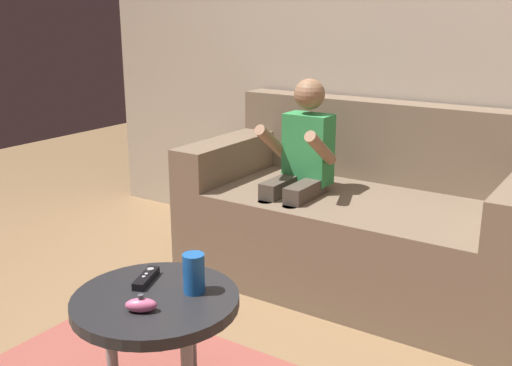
{
  "coord_description": "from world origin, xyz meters",
  "views": [
    {
      "loc": [
        0.88,
        -1.18,
        1.26
      ],
      "look_at": [
        -0.34,
        0.66,
        0.62
      ],
      "focal_mm": 42.05,
      "sensor_mm": 36.0,
      "label": 1
    }
  ],
  "objects_px": {
    "couch": "(363,221)",
    "coffee_table": "(157,311)",
    "game_remote_black_near_edge": "(146,278)",
    "soda_can": "(194,273)",
    "nunchuk_pink": "(141,305)",
    "person_seated_on_couch": "(299,169)"
  },
  "relations": [
    {
      "from": "game_remote_black_near_edge",
      "to": "soda_can",
      "type": "height_order",
      "value": "soda_can"
    },
    {
      "from": "couch",
      "to": "nunchuk_pink",
      "type": "height_order",
      "value": "couch"
    },
    {
      "from": "nunchuk_pink",
      "to": "soda_can",
      "type": "xyz_separation_m",
      "value": [
        0.05,
        0.18,
        0.04
      ]
    },
    {
      "from": "game_remote_black_near_edge",
      "to": "soda_can",
      "type": "relative_size",
      "value": 1.18
    },
    {
      "from": "couch",
      "to": "person_seated_on_couch",
      "type": "xyz_separation_m",
      "value": [
        -0.25,
        -0.17,
        0.25
      ]
    },
    {
      "from": "nunchuk_pink",
      "to": "soda_can",
      "type": "distance_m",
      "value": 0.19
    },
    {
      "from": "nunchuk_pink",
      "to": "soda_can",
      "type": "relative_size",
      "value": 0.81
    },
    {
      "from": "game_remote_black_near_edge",
      "to": "nunchuk_pink",
      "type": "bearing_deg",
      "value": -50.55
    },
    {
      "from": "person_seated_on_couch",
      "to": "coffee_table",
      "type": "height_order",
      "value": "person_seated_on_couch"
    },
    {
      "from": "coffee_table",
      "to": "game_remote_black_near_edge",
      "type": "distance_m",
      "value": 0.12
    },
    {
      "from": "couch",
      "to": "coffee_table",
      "type": "xyz_separation_m",
      "value": [
        -0.09,
        -1.31,
        0.09
      ]
    },
    {
      "from": "person_seated_on_couch",
      "to": "soda_can",
      "type": "bearing_deg",
      "value": -77.09
    },
    {
      "from": "person_seated_on_couch",
      "to": "couch",
      "type": "bearing_deg",
      "value": 34.08
    },
    {
      "from": "person_seated_on_couch",
      "to": "soda_can",
      "type": "height_order",
      "value": "person_seated_on_couch"
    },
    {
      "from": "coffee_table",
      "to": "game_remote_black_near_edge",
      "type": "height_order",
      "value": "game_remote_black_near_edge"
    },
    {
      "from": "coffee_table",
      "to": "game_remote_black_near_edge",
      "type": "xyz_separation_m",
      "value": [
        -0.09,
        0.05,
        0.06
      ]
    },
    {
      "from": "couch",
      "to": "soda_can",
      "type": "distance_m",
      "value": 1.25
    },
    {
      "from": "coffee_table",
      "to": "nunchuk_pink",
      "type": "bearing_deg",
      "value": -71.19
    },
    {
      "from": "coffee_table",
      "to": "soda_can",
      "type": "relative_size",
      "value": 4.09
    },
    {
      "from": "couch",
      "to": "person_seated_on_couch",
      "type": "relative_size",
      "value": 1.67
    },
    {
      "from": "nunchuk_pink",
      "to": "coffee_table",
      "type": "bearing_deg",
      "value": 108.81
    },
    {
      "from": "couch",
      "to": "game_remote_black_near_edge",
      "type": "bearing_deg",
      "value": -98.21
    }
  ]
}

